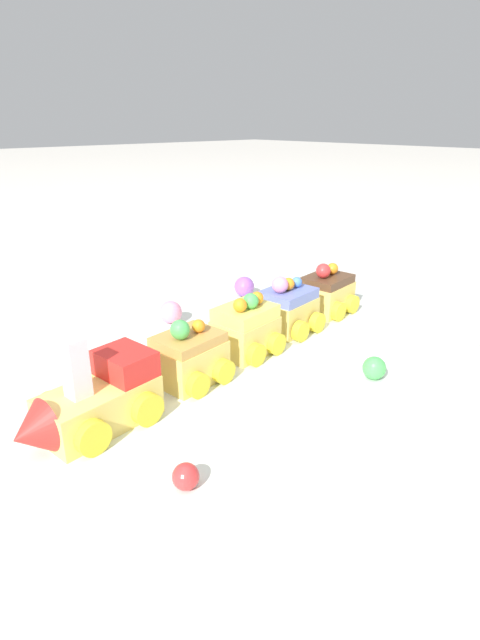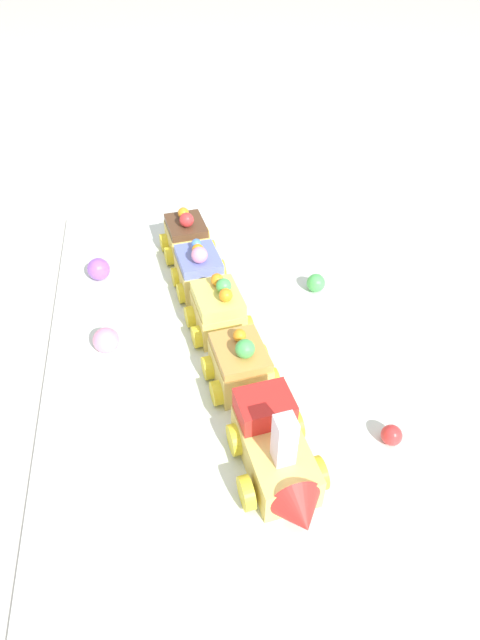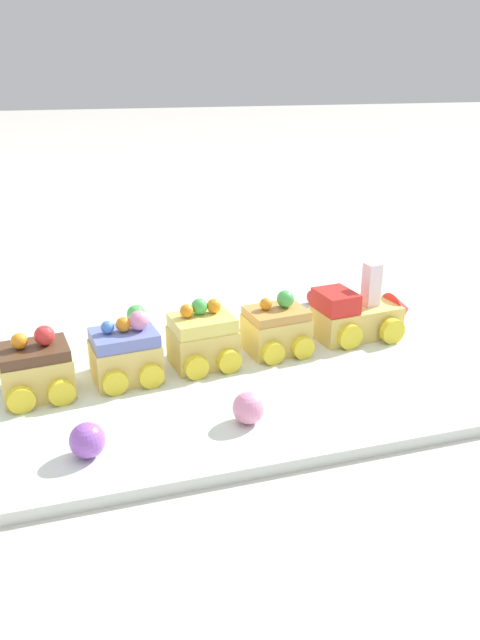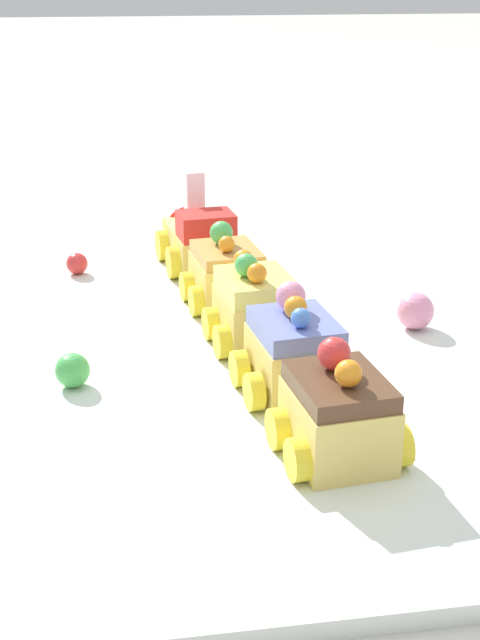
# 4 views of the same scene
# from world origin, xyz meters

# --- Properties ---
(ground_plane) EXTENTS (10.00, 10.00, 0.00)m
(ground_plane) POSITION_xyz_m (0.00, 0.00, 0.00)
(ground_plane) COLOR beige
(display_board) EXTENTS (0.73, 0.40, 0.01)m
(display_board) POSITION_xyz_m (0.00, 0.00, 0.01)
(display_board) COLOR silver
(display_board) RESTS_ON ground_plane
(cake_train_locomotive) EXTENTS (0.14, 0.08, 0.09)m
(cake_train_locomotive) POSITION_xyz_m (0.18, 0.03, 0.04)
(cake_train_locomotive) COLOR #EACC66
(cake_train_locomotive) RESTS_ON display_board
(cake_car_caramel) EXTENTS (0.08, 0.08, 0.07)m
(cake_car_caramel) POSITION_xyz_m (0.06, 0.02, 0.04)
(cake_car_caramel) COLOR #EACC66
(cake_car_caramel) RESTS_ON display_board
(cake_car_lemon) EXTENTS (0.08, 0.08, 0.08)m
(cake_car_lemon) POSITION_xyz_m (-0.04, 0.01, 0.04)
(cake_car_lemon) COLOR #EACC66
(cake_car_lemon) RESTS_ON display_board
(cake_car_blueberry) EXTENTS (0.08, 0.08, 0.08)m
(cake_car_blueberry) POSITION_xyz_m (-0.13, 0.00, 0.04)
(cake_car_blueberry) COLOR #EACC66
(cake_car_blueberry) RESTS_ON display_board
(cake_car_chocolate) EXTENTS (0.08, 0.08, 0.07)m
(cake_car_chocolate) POSITION_xyz_m (-0.22, -0.01, 0.04)
(cake_car_chocolate) COLOR #EACC66
(cake_car_chocolate) RESTS_ON display_board
(gumball_pink) EXTENTS (0.03, 0.03, 0.03)m
(gumball_pink) POSITION_xyz_m (-0.03, -0.13, 0.03)
(gumball_pink) COLOR pink
(gumball_pink) RESTS_ON display_board
(gumball_red) EXTENTS (0.02, 0.02, 0.02)m
(gumball_red) POSITION_xyz_m (0.16, 0.16, 0.02)
(gumball_red) COLOR red
(gumball_red) RESTS_ON display_board
(gumball_green) EXTENTS (0.03, 0.03, 0.03)m
(gumball_green) POSITION_xyz_m (-0.09, 0.16, 0.02)
(gumball_green) COLOR #4CBC56
(gumball_green) RESTS_ON display_board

